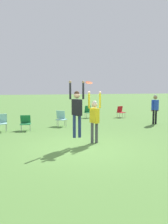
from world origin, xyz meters
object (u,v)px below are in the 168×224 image
at_px(person_jumping, 77,107).
at_px(camping_chair_3, 121,111).
at_px(frisbee, 89,83).
at_px(person_defending, 94,116).
at_px(camping_chair_1, 61,117).
at_px(camping_chair_2, 88,111).
at_px(person_spectator_near, 155,106).
at_px(camping_chair_4, 26,122).
at_px(camping_chair_0, 2,121).

relative_size(person_jumping, camping_chair_3, 2.61).
xyz_separation_m(person_jumping, frisbee, (0.51, 0.07, 0.96)).
xyz_separation_m(person_defending, camping_chair_1, (-0.72, 4.30, -0.63)).
bearing_deg(camping_chair_2, person_defending, 58.39).
bearing_deg(person_jumping, person_spectator_near, -77.00).
height_order(person_jumping, frisbee, person_jumping).
xyz_separation_m(person_jumping, camping_chair_3, (5.12, 7.21, -1.05)).
height_order(frisbee, camping_chair_4, frisbee).
distance_m(frisbee, camping_chair_1, 4.95).
bearing_deg(person_spectator_near, frisbee, -88.94).
distance_m(camping_chair_2, camping_chair_4, 5.97).
xyz_separation_m(person_jumping, camping_chair_1, (0.09, 4.58, -1.02)).
bearing_deg(camping_chair_2, person_jumping, 53.29).
height_order(person_jumping, person_defending, person_jumping).
distance_m(camping_chair_0, camping_chair_3, 8.93).
height_order(camping_chair_0, camping_chair_1, camping_chair_0).
distance_m(camping_chair_1, camping_chair_4, 2.19).
xyz_separation_m(person_defending, person_spectator_near, (5.07, 3.47, -0.02)).
height_order(person_jumping, person_spectator_near, person_jumping).
bearing_deg(person_spectator_near, camping_chair_4, -123.85).
bearing_deg(camping_chair_1, camping_chair_2, -95.84).
distance_m(camping_chair_1, camping_chair_2, 3.96).
distance_m(person_defending, camping_chair_0, 5.39).
bearing_deg(person_spectator_near, camping_chair_2, -173.39).
height_order(camping_chair_0, camping_chair_2, camping_chair_0).
bearing_deg(person_defending, camping_chair_1, 169.93).
relative_size(person_jumping, camping_chair_0, 2.42).
distance_m(camping_chair_0, camping_chair_2, 6.90).
relative_size(person_defending, person_spectator_near, 1.16).
relative_size(person_defending, camping_chair_4, 2.66).
relative_size(camping_chair_1, camping_chair_2, 1.00).
height_order(camping_chair_0, camping_chair_4, camping_chair_0).
bearing_deg(camping_chair_4, camping_chair_2, -133.56).
relative_size(camping_chair_0, camping_chair_4, 1.13).
xyz_separation_m(frisbee, camping_chair_0, (-3.67, 3.81, -1.97)).
xyz_separation_m(camping_chair_1, person_spectator_near, (5.79, -0.83, 0.61)).
distance_m(camping_chair_2, person_spectator_near, 5.09).
bearing_deg(camping_chair_3, camping_chair_2, -30.89).
bearing_deg(camping_chair_0, person_defending, 127.34).
height_order(person_defending, camping_chair_2, person_defending).
relative_size(camping_chair_1, camping_chair_3, 1.08).
height_order(camping_chair_3, camping_chair_4, camping_chair_3).
bearing_deg(person_spectator_near, camping_chair_1, -131.57).
xyz_separation_m(camping_chair_0, camping_chair_2, (5.79, 3.75, -0.01)).
bearing_deg(camping_chair_1, person_jumping, 122.89).
bearing_deg(camping_chair_3, camping_chair_4, 4.10).
distance_m(camping_chair_1, person_spectator_near, 5.88).
relative_size(person_defending, camping_chair_3, 2.53).
bearing_deg(camping_chair_2, camping_chair_4, 21.99).
distance_m(person_jumping, person_defending, 0.94).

